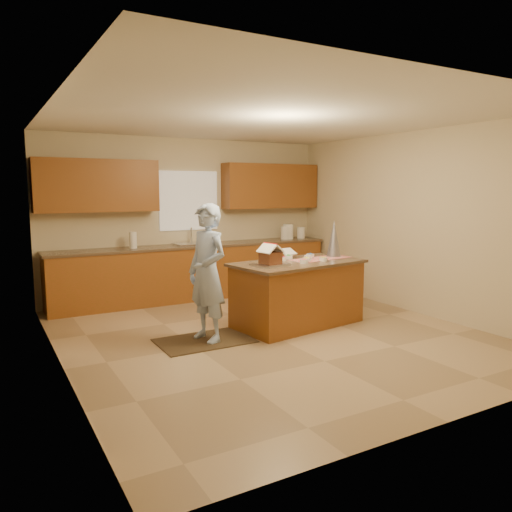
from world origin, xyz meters
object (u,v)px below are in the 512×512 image
at_px(tinsel_tree, 334,239).
at_px(boy, 207,273).
at_px(gingerbread_house, 270,256).
at_px(island_base, 298,295).

distance_m(tinsel_tree, boy, 2.12).
bearing_deg(gingerbread_house, tinsel_tree, 12.66).
height_order(tinsel_tree, boy, boy).
distance_m(island_base, tinsel_tree, 1.04).
bearing_deg(island_base, tinsel_tree, 3.67).
height_order(boy, gingerbread_house, boy).
relative_size(island_base, boy, 1.03).
bearing_deg(gingerbread_house, island_base, 13.56).
height_order(island_base, boy, boy).
distance_m(boy, gingerbread_house, 0.87).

